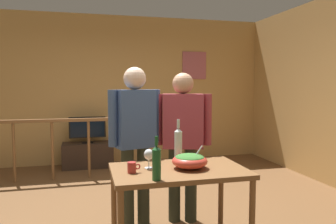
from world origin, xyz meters
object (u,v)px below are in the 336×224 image
at_px(wine_bottle_green, 157,162).
at_px(person_standing_right, 183,134).
at_px(tv_console, 88,155).
at_px(flat_screen_tv, 87,128).
at_px(wine_glass, 149,155).
at_px(wine_bottle_clear, 178,144).
at_px(mug_red, 132,167).
at_px(salad_bowl, 190,160).
at_px(framed_picture, 194,65).
at_px(stair_railing, 104,137).
at_px(person_standing_left, 135,133).
at_px(serving_table, 179,180).

bearing_deg(wine_bottle_green, person_standing_right, 63.59).
relative_size(tv_console, person_standing_right, 0.55).
bearing_deg(tv_console, flat_screen_tv, -90.00).
bearing_deg(wine_bottle_green, wine_glass, 88.82).
bearing_deg(wine_glass, wine_bottle_clear, 32.16).
relative_size(wine_glass, mug_red, 1.56).
relative_size(salad_bowl, mug_red, 2.83).
bearing_deg(framed_picture, stair_railing, -152.36).
bearing_deg(person_standing_left, stair_railing, -98.79).
bearing_deg(person_standing_right, wine_bottle_green, 78.89).
height_order(flat_screen_tv, person_standing_left, person_standing_left).
distance_m(tv_console, mug_red, 3.54).
height_order(tv_console, mug_red, mug_red).
height_order(wine_bottle_clear, mug_red, wine_bottle_clear).
distance_m(tv_console, serving_table, 3.54).
xyz_separation_m(framed_picture, wine_bottle_clear, (-1.32, -3.45, -0.94)).
xyz_separation_m(stair_railing, serving_table, (0.49, -2.74, 0.05)).
relative_size(flat_screen_tv, person_standing_right, 0.39).
distance_m(stair_railing, person_standing_left, 2.03).
height_order(wine_bottle_green, person_standing_right, person_standing_right).
xyz_separation_m(salad_bowl, mug_red, (-0.49, -0.02, -0.02)).
height_order(wine_bottle_green, wine_bottle_clear, wine_bottle_clear).
relative_size(wine_glass, person_standing_left, 0.10).
height_order(stair_railing, mug_red, stair_railing).
bearing_deg(wine_bottle_clear, stair_railing, 102.71).
relative_size(serving_table, person_standing_right, 0.69).
relative_size(serving_table, wine_glass, 6.80).
distance_m(stair_railing, mug_red, 2.78).
xyz_separation_m(wine_bottle_clear, mug_red, (-0.47, -0.30, -0.12)).
distance_m(salad_bowl, person_standing_right, 0.79).
height_order(tv_console, person_standing_right, person_standing_right).
bearing_deg(stair_railing, wine_bottle_green, -85.56).
xyz_separation_m(serving_table, wine_glass, (-0.24, 0.07, 0.21)).
bearing_deg(mug_red, framed_picture, 64.53).
bearing_deg(person_standing_left, framed_picture, -134.32).
distance_m(stair_railing, wine_bottle_clear, 2.55).
xyz_separation_m(tv_console, wine_bottle_green, (0.49, -3.71, 0.70)).
bearing_deg(wine_glass, mug_red, -145.91).
height_order(framed_picture, person_standing_left, framed_picture).
relative_size(wine_bottle_clear, mug_red, 3.67).
bearing_deg(stair_railing, person_standing_left, -83.49).
distance_m(tv_console, wine_glass, 3.46).
xyz_separation_m(stair_railing, wine_glass, (0.24, -2.67, 0.26)).
distance_m(tv_console, wine_bottle_green, 3.81).
bearing_deg(wine_bottle_clear, wine_glass, -147.84).
xyz_separation_m(wine_glass, person_standing_left, (-0.01, 0.68, 0.09)).
xyz_separation_m(framed_picture, wine_bottle_green, (-1.64, -4.00, -0.97)).
bearing_deg(wine_glass, flat_screen_tv, 98.48).
bearing_deg(framed_picture, wine_glass, -114.10).
relative_size(wine_bottle_green, person_standing_right, 0.20).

